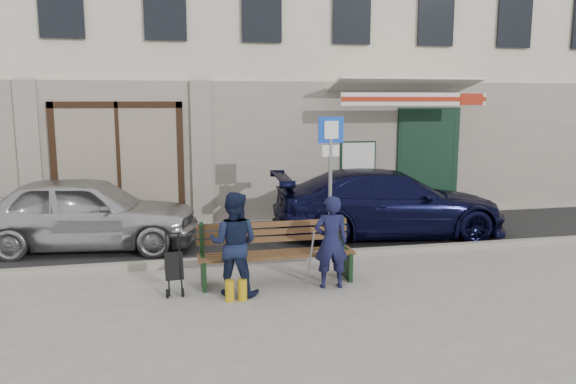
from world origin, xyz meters
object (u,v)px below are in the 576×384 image
object	(u,v)px
man	(331,242)
bench	(274,254)
stroller	(174,268)
car_silver	(86,213)
woman	(234,244)
car_navy	(389,203)
parking_sign	(330,164)

from	to	relation	value
man	bench	bearing A→B (deg)	-21.93
bench	man	xyz separation A→B (m)	(0.80, -0.40, 0.24)
stroller	car_silver	bearing A→B (deg)	112.23
bench	stroller	distance (m)	1.52
woman	car_silver	bearing A→B (deg)	-30.23
car_navy	car_silver	bearing A→B (deg)	92.35
car_navy	bench	world-z (taller)	car_navy
parking_sign	woman	size ratio (longest dim) A/B	1.66
car_navy	woman	distance (m)	4.52
woman	car_navy	bearing A→B (deg)	-119.80
bench	stroller	xyz separation A→B (m)	(-1.50, -0.19, -0.07)
woman	stroller	xyz separation A→B (m)	(-0.85, 0.21, -0.36)
parking_sign	woman	bearing A→B (deg)	-141.45
car_silver	parking_sign	size ratio (longest dim) A/B	1.66
bench	woman	size ratio (longest dim) A/B	1.60
car_silver	parking_sign	xyz separation A→B (m)	(4.36, -1.29, 0.95)
car_silver	parking_sign	bearing A→B (deg)	-99.25
bench	stroller	bearing A→B (deg)	-172.98
man	stroller	world-z (taller)	man
car_navy	parking_sign	distance (m)	2.13
car_silver	car_navy	bearing A→B (deg)	-84.86
car_navy	man	size ratio (longest dim) A/B	3.40
car_navy	man	xyz separation A→B (m)	(-2.07, -2.83, 0.01)
car_silver	stroller	world-z (taller)	car_silver
car_silver	woman	size ratio (longest dim) A/B	2.75
bench	woman	distance (m)	0.82
car_navy	parking_sign	world-z (taller)	parking_sign
car_navy	man	world-z (taller)	man
car_navy	stroller	bearing A→B (deg)	125.41
car_silver	car_navy	distance (m)	5.94
car_navy	woman	world-z (taller)	woman
stroller	car_navy	bearing A→B (deg)	24.35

